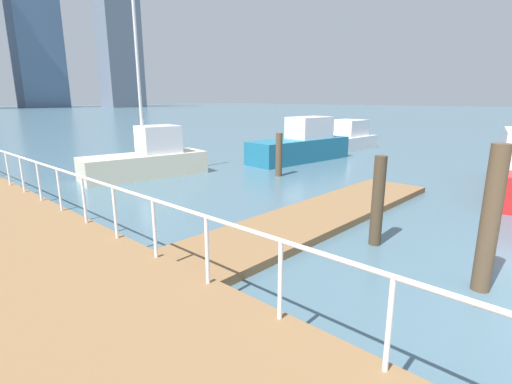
# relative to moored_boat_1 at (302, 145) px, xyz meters

# --- Properties ---
(ground_plane) EXTENTS (300.00, 300.00, 0.00)m
(ground_plane) POSITION_rel_moored_boat_1_xyz_m (-9.21, 7.49, -0.80)
(ground_plane) COLOR #476675
(floating_dock) EXTENTS (10.08, 2.00, 0.18)m
(floating_dock) POSITION_rel_moored_boat_1_xyz_m (-7.67, -6.12, -0.71)
(floating_dock) COLOR olive
(floating_dock) RESTS_ON ground_plane
(boardwalk_railing) EXTENTS (0.06, 25.30, 1.08)m
(boardwalk_railing) POSITION_rel_moored_boat_1_xyz_m (-12.36, -3.14, 0.42)
(boardwalk_railing) COLOR white
(boardwalk_railing) RESTS_ON boardwalk
(dock_piling_1) EXTENTS (0.29, 0.29, 2.45)m
(dock_piling_1) POSITION_rel_moored_boat_1_xyz_m (-8.92, -10.26, 0.42)
(dock_piling_1) COLOR brown
(dock_piling_1) RESTS_ON ground_plane
(dock_piling_2) EXTENTS (0.27, 0.27, 1.75)m
(dock_piling_2) POSITION_rel_moored_boat_1_xyz_m (-3.85, -1.69, 0.08)
(dock_piling_2) COLOR brown
(dock_piling_2) RESTS_ON ground_plane
(dock_piling_3) EXTENTS (0.26, 0.26, 1.96)m
(dock_piling_3) POSITION_rel_moored_boat_1_xyz_m (-8.21, -8.03, 0.18)
(dock_piling_3) COLOR #473826
(dock_piling_3) RESTS_ON ground_plane
(moored_boat_1) EXTENTS (5.99, 2.33, 2.18)m
(moored_boat_1) POSITION_rel_moored_boat_1_xyz_m (0.00, 0.00, 0.00)
(moored_boat_1) COLOR #1E6B8C
(moored_boat_1) RESTS_ON ground_plane
(moored_boat_2) EXTENTS (5.10, 2.45, 7.03)m
(moored_boat_2) POSITION_rel_moored_boat_1_xyz_m (-7.52, 2.14, -0.07)
(moored_boat_2) COLOR beige
(moored_boat_2) RESTS_ON ground_plane
(moored_boat_5) EXTENTS (5.11, 2.33, 1.78)m
(moored_boat_5) POSITION_rel_moored_boat_1_xyz_m (5.31, 0.74, -0.14)
(moored_boat_5) COLOR white
(moored_boat_5) RESTS_ON ground_plane
(skyline_tower_5) EXTENTS (13.10, 8.24, 39.78)m
(skyline_tower_5) POSITION_rel_moored_boat_1_xyz_m (50.10, 110.05, 19.09)
(skyline_tower_5) COLOR slate
(skyline_tower_5) RESTS_ON ground_plane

